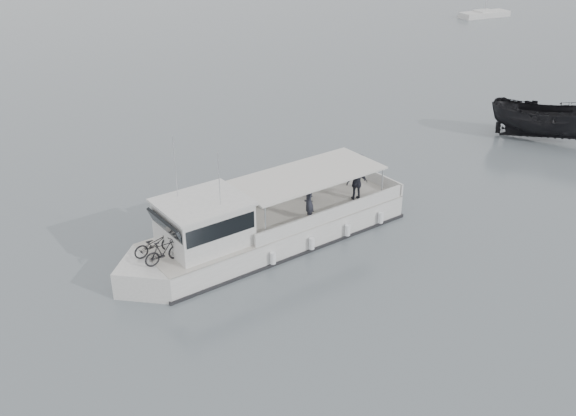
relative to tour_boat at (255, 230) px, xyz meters
name	(u,v)px	position (x,y,z in m)	size (l,w,h in m)	color
ground	(175,278)	(-3.90, -1.08, -0.99)	(1400.00, 1400.00, 0.00)	#515A5F
tour_boat	(255,230)	(0.00, 0.00, 0.00)	(14.32, 6.69, 6.02)	silver
dark_motorboat	(546,120)	(21.81, 6.59, 0.34)	(2.58, 6.86, 2.65)	black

